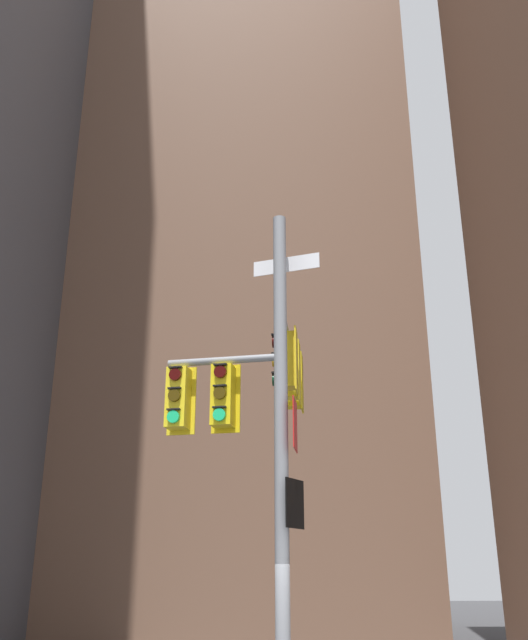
# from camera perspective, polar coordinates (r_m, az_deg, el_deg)

# --- Properties ---
(building_mid_block) EXTENTS (16.52, 16.52, 50.96)m
(building_mid_block) POSITION_cam_1_polar(r_m,az_deg,el_deg) (39.79, -3.85, 15.59)
(building_mid_block) COLOR brown
(building_mid_block) RESTS_ON ground
(signal_pole_assembly) EXTENTS (2.57, 3.08, 8.21)m
(signal_pole_assembly) POSITION_cam_1_polar(r_m,az_deg,el_deg) (11.88, 0.15, -7.14)
(signal_pole_assembly) COLOR gray
(signal_pole_assembly) RESTS_ON ground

